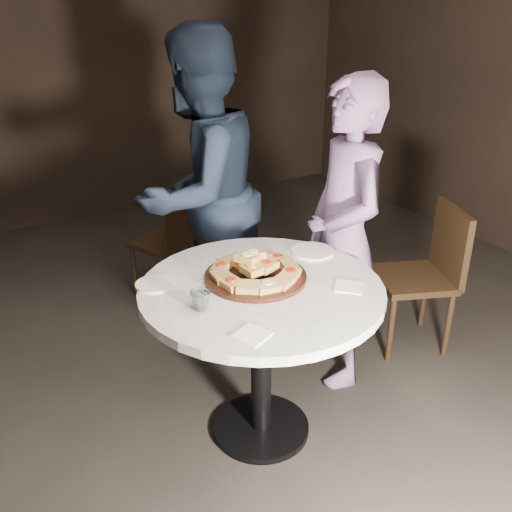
# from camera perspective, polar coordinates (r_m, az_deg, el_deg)

# --- Properties ---
(floor) EXTENTS (7.00, 7.00, 0.00)m
(floor) POSITION_cam_1_polar(r_m,az_deg,el_deg) (3.10, 0.18, -16.55)
(floor) COLOR black
(floor) RESTS_ON ground
(table) EXTENTS (1.29, 1.29, 0.84)m
(table) POSITION_cam_1_polar(r_m,az_deg,el_deg) (2.67, 0.55, -5.97)
(table) COLOR black
(table) RESTS_ON ground
(serving_board) EXTENTS (0.60, 0.60, 0.02)m
(serving_board) POSITION_cam_1_polar(r_m,az_deg,el_deg) (2.65, -0.05, -2.06)
(serving_board) COLOR black
(serving_board) RESTS_ON table
(focaccia_pile) EXTENTS (0.42, 0.43, 0.11)m
(focaccia_pile) POSITION_cam_1_polar(r_m,az_deg,el_deg) (2.63, -0.11, -1.19)
(focaccia_pile) COLOR #A77F40
(focaccia_pile) RESTS_ON serving_board
(plate_left) EXTENTS (0.23, 0.23, 0.01)m
(plate_left) POSITION_cam_1_polar(r_m,az_deg,el_deg) (2.64, -10.11, -2.78)
(plate_left) COLOR white
(plate_left) RESTS_ON table
(plate_right) EXTENTS (0.26, 0.26, 0.01)m
(plate_right) POSITION_cam_1_polar(r_m,az_deg,el_deg) (2.93, 5.68, 0.48)
(plate_right) COLOR white
(plate_right) RESTS_ON table
(water_glass) EXTENTS (0.10, 0.10, 0.08)m
(water_glass) POSITION_cam_1_polar(r_m,az_deg,el_deg) (2.40, -5.55, -4.42)
(water_glass) COLOR silver
(water_glass) RESTS_ON table
(napkin_near) EXTENTS (0.16, 0.16, 0.01)m
(napkin_near) POSITION_cam_1_polar(r_m,az_deg,el_deg) (2.23, -0.42, -7.92)
(napkin_near) COLOR white
(napkin_near) RESTS_ON table
(napkin_far) EXTENTS (0.17, 0.17, 0.01)m
(napkin_far) POSITION_cam_1_polar(r_m,az_deg,el_deg) (2.61, 9.28, -3.05)
(napkin_far) COLOR white
(napkin_far) RESTS_ON table
(chair_far) EXTENTS (0.51, 0.52, 0.82)m
(chair_far) POSITION_cam_1_polar(r_m,az_deg,el_deg) (4.08, -8.35, 1.86)
(chair_far) COLOR black
(chair_far) RESTS_ON ground
(chair_right) EXTENTS (0.57, 0.56, 0.91)m
(chair_right) POSITION_cam_1_polar(r_m,az_deg,el_deg) (3.63, 16.90, -1.15)
(chair_right) COLOR black
(chair_right) RESTS_ON ground
(diner_navy) EXTENTS (1.15, 1.05, 1.92)m
(diner_navy) POSITION_cam_1_polar(r_m,az_deg,el_deg) (3.41, -5.70, 6.11)
(diner_navy) COLOR black
(diner_navy) RESTS_ON ground
(diner_teal) EXTENTS (0.56, 0.71, 1.71)m
(diner_teal) POSITION_cam_1_polar(r_m,az_deg,el_deg) (3.10, 8.77, 1.85)
(diner_teal) COLOR slate
(diner_teal) RESTS_ON ground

